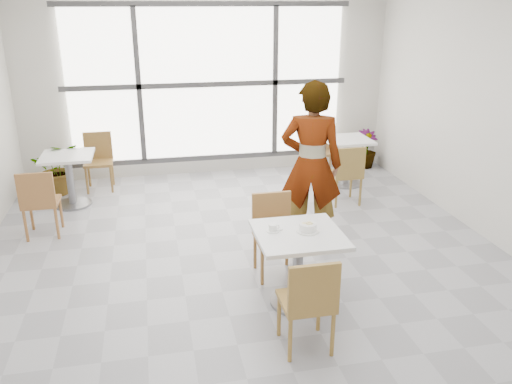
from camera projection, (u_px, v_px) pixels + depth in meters
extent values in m
plane|color=#9E9EA5|center=(250.00, 268.00, 5.69)|extent=(7.00, 7.00, 0.00)
plane|color=silver|center=(208.00, 84.00, 8.38)|extent=(6.00, 0.00, 6.00)
plane|color=silver|center=(429.00, 355.00, 1.96)|extent=(6.00, 0.00, 6.00)
cube|color=white|center=(208.00, 84.00, 8.33)|extent=(4.40, 0.04, 2.40)
cube|color=#3F3F42|center=(209.00, 84.00, 8.30)|extent=(4.60, 0.05, 0.08)
cube|color=#3F3F42|center=(139.00, 87.00, 8.09)|extent=(0.08, 0.05, 2.40)
cube|color=#3F3F42|center=(275.00, 82.00, 8.51)|extent=(0.08, 0.05, 2.40)
cube|color=#3F3F42|center=(211.00, 157.00, 8.73)|extent=(4.60, 0.05, 0.08)
cube|color=#3F3F42|center=(206.00, 4.00, 7.88)|extent=(4.60, 0.05, 0.08)
cube|color=white|center=(299.00, 235.00, 4.78)|extent=(0.80, 0.80, 0.04)
cylinder|color=slate|center=(298.00, 270.00, 4.91)|extent=(0.10, 0.10, 0.71)
cylinder|color=slate|center=(297.00, 301.00, 5.03)|extent=(0.52, 0.52, 0.03)
cube|color=#A27939|center=(306.00, 301.00, 4.27)|extent=(0.42, 0.42, 0.04)
cube|color=#A27939|center=(314.00, 289.00, 4.01)|extent=(0.42, 0.04, 0.42)
cylinder|color=#A27939|center=(319.00, 310.00, 4.55)|extent=(0.04, 0.04, 0.41)
cylinder|color=#A27939|center=(333.00, 334.00, 4.22)|extent=(0.04, 0.04, 0.41)
cylinder|color=#A27939|center=(279.00, 315.00, 4.48)|extent=(0.04, 0.04, 0.41)
cylinder|color=#A27939|center=(290.00, 340.00, 4.15)|extent=(0.04, 0.04, 0.41)
cube|color=#9F6B36|center=(275.00, 238.00, 5.41)|extent=(0.42, 0.42, 0.04)
cube|color=#9F6B36|center=(271.00, 211.00, 5.51)|extent=(0.42, 0.04, 0.42)
cylinder|color=#9F6B36|center=(262.00, 267.00, 5.29)|extent=(0.04, 0.04, 0.41)
cylinder|color=#9F6B36|center=(255.00, 251.00, 5.62)|extent=(0.04, 0.04, 0.41)
cylinder|color=#9F6B36|center=(296.00, 263.00, 5.36)|extent=(0.04, 0.04, 0.41)
cylinder|color=#9F6B36|center=(287.00, 248.00, 5.69)|extent=(0.04, 0.04, 0.41)
cylinder|color=white|center=(308.00, 231.00, 4.79)|extent=(0.21, 0.21, 0.01)
cylinder|color=white|center=(308.00, 227.00, 4.78)|extent=(0.16, 0.16, 0.07)
torus|color=white|center=(308.00, 224.00, 4.77)|extent=(0.16, 0.16, 0.01)
cylinder|color=#DEB88D|center=(308.00, 227.00, 4.78)|extent=(0.14, 0.14, 0.05)
cylinder|color=beige|center=(307.00, 223.00, 4.77)|extent=(0.03, 0.03, 0.01)
cylinder|color=beige|center=(307.00, 223.00, 4.79)|extent=(0.03, 0.03, 0.02)
cylinder|color=beige|center=(309.00, 222.00, 4.79)|extent=(0.03, 0.03, 0.02)
cylinder|color=beige|center=(308.00, 225.00, 4.75)|extent=(0.03, 0.03, 0.02)
cylinder|color=#EBE597|center=(311.00, 225.00, 4.75)|extent=(0.03, 0.03, 0.02)
cylinder|color=beige|center=(304.00, 223.00, 4.77)|extent=(0.03, 0.03, 0.02)
cylinder|color=beige|center=(306.00, 224.00, 4.76)|extent=(0.03, 0.03, 0.02)
cylinder|color=#EEE69A|center=(312.00, 223.00, 4.77)|extent=(0.03, 0.03, 0.02)
cylinder|color=#EDE399|center=(310.00, 223.00, 4.78)|extent=(0.03, 0.03, 0.01)
cylinder|color=beige|center=(308.00, 224.00, 4.76)|extent=(0.03, 0.03, 0.02)
cylinder|color=beige|center=(310.00, 224.00, 4.75)|extent=(0.03, 0.03, 0.01)
cylinder|color=#F3EB9D|center=(310.00, 224.00, 4.77)|extent=(0.03, 0.03, 0.02)
cylinder|color=beige|center=(311.00, 225.00, 4.75)|extent=(0.03, 0.03, 0.01)
cylinder|color=white|center=(273.00, 231.00, 4.81)|extent=(0.13, 0.13, 0.01)
cylinder|color=white|center=(273.00, 227.00, 4.80)|extent=(0.08, 0.08, 0.06)
torus|color=white|center=(277.00, 227.00, 4.80)|extent=(0.05, 0.01, 0.05)
cylinder|color=black|center=(273.00, 225.00, 4.79)|extent=(0.07, 0.07, 0.00)
cube|color=silver|center=(279.00, 230.00, 4.80)|extent=(0.09, 0.05, 0.00)
sphere|color=silver|center=(282.00, 229.00, 4.82)|extent=(0.02, 0.02, 0.02)
imported|color=black|center=(311.00, 165.00, 5.98)|extent=(0.83, 0.68, 1.95)
cube|color=white|center=(67.00, 156.00, 7.19)|extent=(0.70, 0.70, 0.04)
cylinder|color=slate|center=(70.00, 182.00, 7.32)|extent=(0.10, 0.10, 0.71)
cylinder|color=slate|center=(73.00, 204.00, 7.44)|extent=(0.52, 0.52, 0.03)
cube|color=white|center=(347.00, 140.00, 8.04)|extent=(0.70, 0.70, 0.04)
cylinder|color=gray|center=(346.00, 163.00, 8.17)|extent=(0.10, 0.10, 0.71)
cylinder|color=gray|center=(345.00, 183.00, 8.29)|extent=(0.52, 0.52, 0.03)
cube|color=#9C6637|center=(41.00, 202.00, 6.37)|extent=(0.42, 0.42, 0.04)
cube|color=#9C6637|center=(36.00, 190.00, 6.11)|extent=(0.42, 0.04, 0.42)
cylinder|color=#9C6637|center=(61.00, 213.00, 6.64)|extent=(0.04, 0.04, 0.41)
cylinder|color=#9C6637|center=(57.00, 224.00, 6.31)|extent=(0.04, 0.04, 0.41)
cylinder|color=#9C6637|center=(31.00, 215.00, 6.57)|extent=(0.04, 0.04, 0.41)
cylinder|color=#9C6637|center=(26.00, 226.00, 6.24)|extent=(0.04, 0.04, 0.41)
cube|color=olive|center=(99.00, 163.00, 7.92)|extent=(0.42, 0.42, 0.04)
cube|color=olive|center=(98.00, 145.00, 8.01)|extent=(0.42, 0.04, 0.42)
cylinder|color=olive|center=(87.00, 181.00, 7.79)|extent=(0.04, 0.04, 0.41)
cylinder|color=olive|center=(89.00, 174.00, 8.12)|extent=(0.04, 0.04, 0.41)
cylinder|color=olive|center=(112.00, 180.00, 7.86)|extent=(0.04, 0.04, 0.41)
cylinder|color=olive|center=(113.00, 172.00, 8.19)|extent=(0.04, 0.04, 0.41)
cube|color=olive|center=(345.00, 174.00, 7.40)|extent=(0.42, 0.42, 0.04)
cube|color=olive|center=(351.00, 163.00, 7.15)|extent=(0.42, 0.04, 0.42)
cylinder|color=olive|center=(351.00, 184.00, 7.68)|extent=(0.04, 0.04, 0.41)
cylinder|color=olive|center=(360.00, 192.00, 7.35)|extent=(0.04, 0.04, 0.41)
cylinder|color=olive|center=(328.00, 186.00, 7.61)|extent=(0.04, 0.04, 0.41)
cylinder|color=olive|center=(336.00, 194.00, 7.28)|extent=(0.04, 0.04, 0.41)
cube|color=#A57A47|center=(324.00, 152.00, 8.47)|extent=(0.42, 0.42, 0.04)
cube|color=#A57A47|center=(321.00, 136.00, 8.56)|extent=(0.42, 0.04, 0.42)
cylinder|color=#A57A47|center=(316.00, 169.00, 8.35)|extent=(0.04, 0.04, 0.41)
cylinder|color=#A57A47|center=(310.00, 163.00, 8.68)|extent=(0.04, 0.04, 0.41)
cylinder|color=#A57A47|center=(337.00, 168.00, 8.41)|extent=(0.04, 0.04, 0.41)
cylinder|color=#A57A47|center=(330.00, 162.00, 8.74)|extent=(0.04, 0.04, 0.41)
imported|color=#407938|center=(58.00, 168.00, 7.78)|extent=(0.81, 0.73, 0.80)
imported|color=#597B3F|center=(366.00, 149.00, 9.03)|extent=(0.39, 0.39, 0.66)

